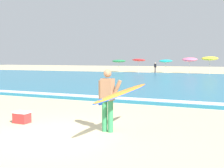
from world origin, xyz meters
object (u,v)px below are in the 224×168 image
(beach_umbrella_0, at_px, (119,61))
(beach_umbrella_1, at_px, (139,60))
(beachgoer_near_row_left, at_px, (155,67))
(beach_umbrella_4, at_px, (210,58))
(beach_umbrella_3, at_px, (190,59))
(surfer_with_board, at_px, (115,95))
(beach_umbrella_2, at_px, (166,61))
(cooler_box, at_px, (22,117))

(beach_umbrella_0, height_order, beach_umbrella_1, beach_umbrella_1)
(beach_umbrella_1, xyz_separation_m, beachgoer_near_row_left, (2.85, -0.63, -1.10))
(beach_umbrella_0, relative_size, beach_umbrella_4, 0.91)
(beach_umbrella_3, bearing_deg, beach_umbrella_1, 176.12)
(surfer_with_board, distance_m, beach_umbrella_2, 37.78)
(beach_umbrella_2, relative_size, cooler_box, 4.33)
(cooler_box, bearing_deg, beach_umbrella_1, 103.40)
(beach_umbrella_2, bearing_deg, beach_umbrella_3, -25.41)
(surfer_with_board, relative_size, beach_umbrella_3, 1.24)
(beach_umbrella_1, relative_size, beachgoer_near_row_left, 1.40)
(surfer_with_board, distance_m, beach_umbrella_4, 34.32)
(beach_umbrella_2, distance_m, beachgoer_near_row_left, 2.45)
(beachgoer_near_row_left, bearing_deg, beach_umbrella_0, 164.55)
(beach_umbrella_0, bearing_deg, cooler_box, -71.43)
(beachgoer_near_row_left, bearing_deg, beach_umbrella_1, 167.51)
(beachgoer_near_row_left, bearing_deg, beach_umbrella_2, 60.94)
(beach_umbrella_1, xyz_separation_m, beach_umbrella_4, (10.72, -1.34, 0.22))
(beach_umbrella_0, xyz_separation_m, beachgoer_near_row_left, (6.76, -1.87, -0.93))
(cooler_box, bearing_deg, beach_umbrella_4, 86.33)
(beach_umbrella_3, bearing_deg, beach_umbrella_0, 171.46)
(beach_umbrella_1, height_order, beach_umbrella_4, beach_umbrella_4)
(beach_umbrella_2, bearing_deg, beach_umbrella_4, -21.61)
(cooler_box, bearing_deg, beach_umbrella_0, 108.57)
(beach_umbrella_1, bearing_deg, beach_umbrella_0, 162.43)
(surfer_with_board, distance_m, beach_umbrella_0, 40.03)
(beach_umbrella_1, relative_size, beach_umbrella_2, 1.04)
(beach_umbrella_3, bearing_deg, cooler_box, -89.00)
(beachgoer_near_row_left, distance_m, cooler_box, 35.55)
(beach_umbrella_1, height_order, beach_umbrella_2, beach_umbrella_1)
(beach_umbrella_0, relative_size, beach_umbrella_2, 1.08)
(beach_umbrella_4, relative_size, beachgoer_near_row_left, 1.60)
(surfer_with_board, height_order, beach_umbrella_0, beach_umbrella_0)
(beach_umbrella_1, bearing_deg, beachgoer_near_row_left, -12.49)
(beach_umbrella_1, relative_size, cooler_box, 4.51)
(surfer_with_board, relative_size, beach_umbrella_2, 1.41)
(beach_umbrella_1, xyz_separation_m, cooler_box, (8.51, -35.72, -1.76))
(beach_umbrella_0, bearing_deg, beach_umbrella_2, 0.75)
(beach_umbrella_4, bearing_deg, beach_umbrella_3, 164.07)
(beach_umbrella_0, bearing_deg, beach_umbrella_3, -8.54)
(beach_umbrella_0, bearing_deg, surfer_with_board, -67.08)
(beach_umbrella_2, bearing_deg, beach_umbrella_0, -179.25)
(beach_umbrella_0, xyz_separation_m, beach_umbrella_3, (11.81, -1.77, 0.25))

